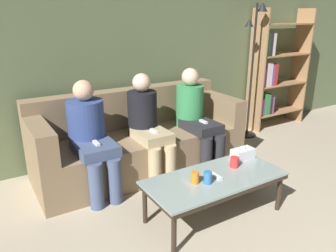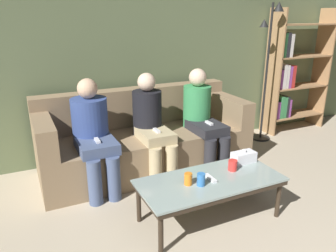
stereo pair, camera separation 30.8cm
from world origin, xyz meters
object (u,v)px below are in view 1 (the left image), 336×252
at_px(seated_person_mid_right, 195,115).
at_px(standing_lamp, 253,57).
at_px(tissue_box, 243,154).
at_px(bookshelf, 272,74).
at_px(seated_person_mid_left, 147,124).
at_px(cup_near_left, 195,178).
at_px(cup_far_center, 234,162).
at_px(coffee_table, 215,181).
at_px(game_remote, 215,176).
at_px(couch, 139,141).
at_px(cup_near_right, 208,178).
at_px(seated_person_left_end, 90,134).

bearing_deg(seated_person_mid_right, standing_lamp, 16.56).
xyz_separation_m(tissue_box, bookshelf, (1.85, 1.34, 0.40)).
relative_size(tissue_box, standing_lamp, 0.12).
bearing_deg(seated_person_mid_left, seated_person_mid_right, -0.83).
xyz_separation_m(bookshelf, seated_person_mid_left, (-2.43, -0.50, -0.24)).
distance_m(cup_near_left, cup_far_center, 0.48).
height_order(coffee_table, seated_person_mid_left, seated_person_mid_left).
bearing_deg(standing_lamp, game_remote, -142.04).
relative_size(couch, cup_near_left, 23.33).
bearing_deg(seated_person_mid_right, couch, 159.92).
height_order(standing_lamp, seated_person_mid_left, standing_lamp).
relative_size(cup_near_right, seated_person_mid_right, 0.09).
xyz_separation_m(cup_near_right, seated_person_mid_right, (0.63, 1.04, 0.16)).
height_order(cup_near_right, cup_far_center, cup_near_right).
xyz_separation_m(seated_person_left_end, seated_person_mid_right, (1.24, -0.02, -0.00)).
distance_m(coffee_table, game_remote, 0.05).
distance_m(coffee_table, standing_lamp, 2.33).
bearing_deg(seated_person_mid_left, standing_lamp, 10.91).
relative_size(cup_near_left, cup_far_center, 1.05).
relative_size(couch, tissue_box, 10.55).
distance_m(tissue_box, bookshelf, 2.32).
bearing_deg(game_remote, cup_near_right, -156.52).
distance_m(coffee_table, seated_person_left_end, 1.27).
height_order(couch, coffee_table, couch).
relative_size(cup_near_left, cup_near_right, 0.96).
distance_m(standing_lamp, seated_person_left_end, 2.55).
xyz_separation_m(coffee_table, tissue_box, (0.46, 0.15, 0.09)).
distance_m(game_remote, standing_lamp, 2.32).
relative_size(cup_near_right, tissue_box, 0.47).
bearing_deg(seated_person_mid_right, cup_near_right, -121.16).
relative_size(couch, seated_person_left_end, 2.10).
bearing_deg(seated_person_left_end, standing_lamp, 8.06).
bearing_deg(cup_near_right, bookshelf, 32.45).
height_order(cup_near_right, game_remote, cup_near_right).
distance_m(seated_person_left_end, seated_person_mid_left, 0.62).
distance_m(cup_far_center, tissue_box, 0.21).
distance_m(cup_far_center, standing_lamp, 2.08).
xyz_separation_m(cup_near_left, bookshelf, (2.52, 1.49, 0.41)).
bearing_deg(cup_near_left, bookshelf, 30.62).
height_order(seated_person_left_end, seated_person_mid_right, seated_person_mid_right).
height_order(couch, bookshelf, bookshelf).
bearing_deg(seated_person_mid_left, couch, 90.00).
distance_m(couch, seated_person_mid_left, 0.35).
bearing_deg(cup_near_right, tissue_box, 19.64).
distance_m(cup_far_center, bookshelf, 2.53).
relative_size(game_remote, bookshelf, 0.08).
bearing_deg(cup_near_right, cup_far_center, 16.21).
bearing_deg(cup_far_center, seated_person_left_end, 136.81).
distance_m(seated_person_mid_left, seated_person_mid_right, 0.62).
bearing_deg(cup_far_center, cup_near_left, -173.11).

